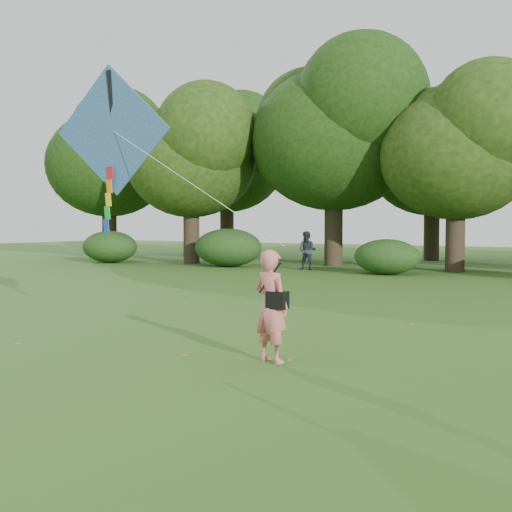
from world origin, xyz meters
The scene contains 7 objects.
ground centered at (0.00, 0.00, 0.00)m, with size 100.00×100.00×0.00m, color #265114.
man_kite_flyer centered at (-0.22, 0.66, 0.84)m, with size 0.61×0.40×1.68m, color #DA6966.
bystander_left centered at (-7.78, 17.64, 0.85)m, with size 0.83×0.64×1.70m, color #262C33.
crossbody_bag centered at (-0.10, 0.63, 0.95)m, with size 0.43×0.20×0.69m.
flying_kite centered at (-4.40, 1.84, 3.83)m, with size 5.68×1.49×3.39m.
shrub_band centered at (-0.72, 17.60, 0.86)m, with size 39.15×3.22×1.88m.
fallen_leaves centered at (-0.11, 2.02, 0.01)m, with size 10.91×15.47×0.01m.
Camera 1 is at (4.36, -7.65, 2.09)m, focal length 45.00 mm.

